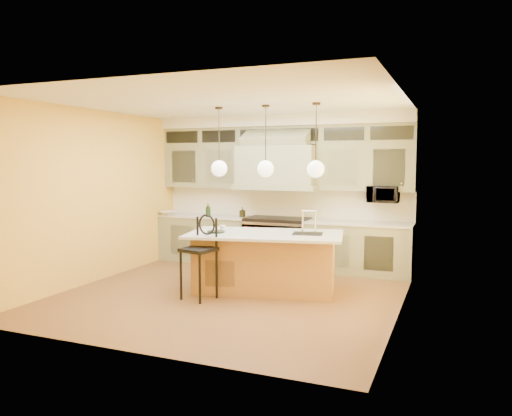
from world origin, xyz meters
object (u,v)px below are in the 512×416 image
at_px(kitchen_island, 266,261).
at_px(counter_stool, 200,251).
at_px(range, 277,242).
at_px(microwave, 383,194).

distance_m(kitchen_island, counter_stool, 1.12).
xyz_separation_m(range, counter_stool, (-0.32, -2.51, 0.23)).
distance_m(range, microwave, 2.18).
relative_size(range, counter_stool, 0.96).
xyz_separation_m(kitchen_island, microwave, (1.54, 1.80, 0.98)).
bearing_deg(microwave, counter_stool, -130.96).
xyz_separation_m(counter_stool, microwave, (2.27, 2.62, 0.73)).
bearing_deg(counter_stool, microwave, 62.66).
relative_size(range, microwave, 2.21).
bearing_deg(counter_stool, range, 96.33).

